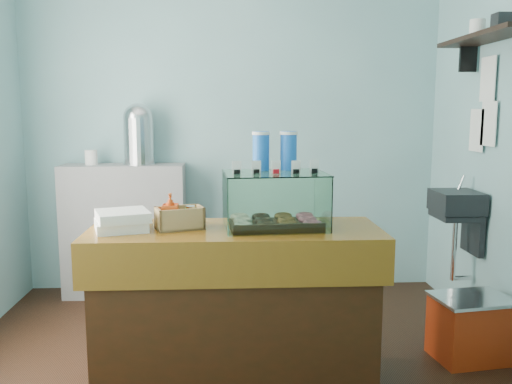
{
  "coord_description": "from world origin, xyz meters",
  "views": [
    {
      "loc": [
        -0.03,
        -3.15,
        1.54
      ],
      "look_at": [
        0.12,
        -0.15,
        1.09
      ],
      "focal_mm": 38.0,
      "sensor_mm": 36.0,
      "label": 1
    }
  ],
  "objects": [
    {
      "name": "display_case",
      "position": [
        0.22,
        -0.19,
        1.07
      ],
      "size": [
        0.58,
        0.45,
        0.52
      ],
      "rotation": [
        0.0,
        0.0,
        0.07
      ],
      "color": "black",
      "rests_on": "counter"
    },
    {
      "name": "condiment_crate",
      "position": [
        -0.31,
        -0.25,
        0.97
      ],
      "size": [
        0.29,
        0.22,
        0.2
      ],
      "rotation": [
        0.0,
        0.0,
        0.33
      ],
      "color": "tan",
      "rests_on": "counter"
    },
    {
      "name": "back_shelf",
      "position": [
        -0.9,
        1.32,
        0.55
      ],
      "size": [
        1.0,
        0.32,
        1.1
      ],
      "primitive_type": "cube",
      "color": "gray",
      "rests_on": "ground"
    },
    {
      "name": "red_cooler",
      "position": [
        1.47,
        -0.02,
        0.2
      ],
      "size": [
        0.5,
        0.41,
        0.4
      ],
      "rotation": [
        0.0,
        0.0,
        0.15
      ],
      "color": "red",
      "rests_on": "ground"
    },
    {
      "name": "pastry_boxes",
      "position": [
        -0.61,
        -0.26,
        0.95
      ],
      "size": [
        0.35,
        0.34,
        0.11
      ],
      "rotation": [
        0.0,
        0.0,
        0.29
      ],
      "color": "white",
      "rests_on": "counter"
    },
    {
      "name": "counter",
      "position": [
        0.0,
        -0.25,
        0.46
      ],
      "size": [
        1.6,
        0.6,
        0.9
      ],
      "color": "#3D1B0B",
      "rests_on": "ground"
    },
    {
      "name": "ground",
      "position": [
        0.0,
        0.0,
        0.0
      ],
      "size": [
        3.5,
        3.5,
        0.0
      ],
      "primitive_type": "plane",
      "color": "black",
      "rests_on": "ground"
    },
    {
      "name": "room_shell",
      "position": [
        0.03,
        0.01,
        1.71
      ],
      "size": [
        3.54,
        3.04,
        2.82
      ],
      "color": "#79A9B0",
      "rests_on": "ground"
    },
    {
      "name": "coffee_urn",
      "position": [
        -0.76,
        1.32,
        1.36
      ],
      "size": [
        0.27,
        0.27,
        0.5
      ],
      "color": "silver",
      "rests_on": "back_shelf"
    }
  ]
}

